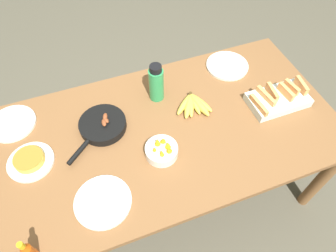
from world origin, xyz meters
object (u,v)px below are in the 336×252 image
skillet (102,125)px  frittata_plate_center (30,161)px  water_bottle (156,83)px  empty_plate_far_left (227,66)px  empty_plate_far_right (12,124)px  hot_sauce_bottle (28,251)px  banana_bunch (193,104)px  fruit_bowl_mango (162,150)px  empty_plate_near_front (103,202)px  melon_tray (278,98)px

skillet → frittata_plate_center: skillet is taller
water_bottle → empty_plate_far_left: bearing=9.7°
empty_plate_far_right → hot_sauce_bottle: hot_sauce_bottle is taller
banana_bunch → fruit_bowl_mango: bearing=-139.6°
skillet → empty_plate_near_front: size_ratio=1.31×
hot_sauce_bottle → empty_plate_far_left: bearing=30.3°
banana_bunch → hot_sauce_bottle: bearing=-151.3°
melon_tray → empty_plate_far_left: size_ratio=1.27×
skillet → empty_plate_near_front: 0.42m
banana_bunch → empty_plate_near_front: 0.73m
banana_bunch → water_bottle: bearing=140.3°
empty_plate_far_left → empty_plate_far_right: (-1.31, -0.00, 0.00)m
skillet → hot_sauce_bottle: (-0.41, -0.54, 0.04)m
banana_bunch → empty_plate_far_left: size_ratio=0.82×
empty_plate_far_right → water_bottle: water_bottle is taller
skillet → fruit_bowl_mango: size_ratio=2.09×
banana_bunch → melon_tray: (0.46, -0.14, 0.01)m
fruit_bowl_mango → hot_sauce_bottle: 0.71m
fruit_bowl_mango → water_bottle: bearing=74.5°
skillet → empty_plate_far_right: skillet is taller
empty_plate_far_right → fruit_bowl_mango: (0.70, -0.46, 0.03)m
skillet → water_bottle: (0.35, 0.12, 0.09)m
melon_tray → water_bottle: size_ratio=1.41×
melon_tray → frittata_plate_center: melon_tray is taller
fruit_bowl_mango → empty_plate_near_front: bearing=-156.1°
banana_bunch → fruit_bowl_mango: fruit_bowl_mango is taller
melon_tray → empty_plate_near_front: size_ratio=1.28×
banana_bunch → empty_plate_far_left: (0.33, 0.23, -0.01)m
banana_bunch → empty_plate_far_left: banana_bunch is taller
banana_bunch → fruit_bowl_mango: (-0.28, -0.24, 0.02)m
melon_tray → banana_bunch: bearing=163.0°
empty_plate_far_left → water_bottle: size_ratio=1.11×
melon_tray → empty_plate_near_front: 1.11m
empty_plate_near_front → water_bottle: 0.70m
skillet → empty_plate_far_left: size_ratio=1.30×
empty_plate_near_front → water_bottle: water_bottle is taller
melon_tray → skillet: melon_tray is taller
melon_tray → hot_sauce_bottle: 1.45m
banana_bunch → skillet: (-0.52, 0.03, 0.01)m
frittata_plate_center → fruit_bowl_mango: size_ratio=1.38×
water_bottle → hot_sauce_bottle: 1.00m
banana_bunch → empty_plate_far_right: 1.00m
frittata_plate_center → fruit_bowl_mango: fruit_bowl_mango is taller
melon_tray → fruit_bowl_mango: 0.75m
empty_plate_near_front → skillet: bearing=76.9°
fruit_bowl_mango → frittata_plate_center: bearing=164.0°
empty_plate_far_right → empty_plate_near_front: bearing=-59.5°
skillet → melon_tray: bearing=129.6°
frittata_plate_center → hot_sauce_bottle: 0.46m
empty_plate_far_left → empty_plate_far_right: bearing=-179.9°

